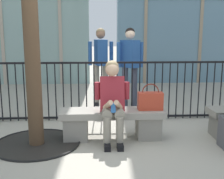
{
  "coord_description": "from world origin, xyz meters",
  "views": [
    {
      "loc": [
        -0.25,
        -4.32,
        1.62
      ],
      "look_at": [
        0.0,
        0.1,
        0.75
      ],
      "focal_mm": 46.96,
      "sensor_mm": 36.0,
      "label": 1
    }
  ],
  "objects_px": {
    "stone_bench": "(112,121)",
    "seated_person_with_phone": "(112,99)",
    "bystander_at_railing": "(130,62)",
    "handbag_on_bench": "(150,100)",
    "bystander_further_back": "(101,61)"
  },
  "relations": [
    {
      "from": "stone_bench",
      "to": "seated_person_with_phone",
      "type": "bearing_deg",
      "value": -92.96
    },
    {
      "from": "handbag_on_bench",
      "to": "bystander_further_back",
      "type": "height_order",
      "value": "bystander_further_back"
    },
    {
      "from": "stone_bench",
      "to": "seated_person_with_phone",
      "type": "distance_m",
      "value": 0.4
    },
    {
      "from": "stone_bench",
      "to": "bystander_further_back",
      "type": "relative_size",
      "value": 0.94
    },
    {
      "from": "seated_person_with_phone",
      "to": "handbag_on_bench",
      "type": "relative_size",
      "value": 2.99
    },
    {
      "from": "bystander_further_back",
      "to": "stone_bench",
      "type": "bearing_deg",
      "value": -86.49
    },
    {
      "from": "stone_bench",
      "to": "bystander_at_railing",
      "type": "relative_size",
      "value": 0.94
    },
    {
      "from": "handbag_on_bench",
      "to": "bystander_further_back",
      "type": "relative_size",
      "value": 0.24
    },
    {
      "from": "seated_person_with_phone",
      "to": "bystander_at_railing",
      "type": "relative_size",
      "value": 0.71
    },
    {
      "from": "seated_person_with_phone",
      "to": "handbag_on_bench",
      "type": "distance_m",
      "value": 0.6
    },
    {
      "from": "seated_person_with_phone",
      "to": "handbag_on_bench",
      "type": "height_order",
      "value": "seated_person_with_phone"
    },
    {
      "from": "seated_person_with_phone",
      "to": "bystander_at_railing",
      "type": "height_order",
      "value": "bystander_at_railing"
    },
    {
      "from": "seated_person_with_phone",
      "to": "bystander_further_back",
      "type": "xyz_separation_m",
      "value": [
        -0.13,
        2.3,
        0.35
      ]
    },
    {
      "from": "stone_bench",
      "to": "handbag_on_bench",
      "type": "distance_m",
      "value": 0.66
    },
    {
      "from": "seated_person_with_phone",
      "to": "bystander_at_railing",
      "type": "bearing_deg",
      "value": 75.82
    }
  ]
}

